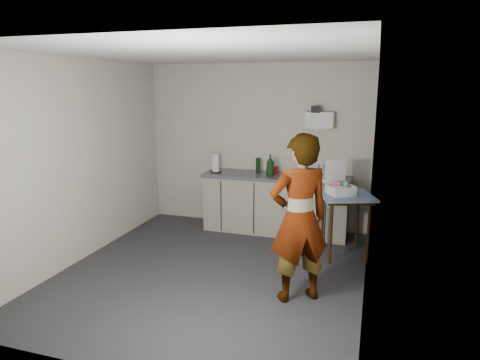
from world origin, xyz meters
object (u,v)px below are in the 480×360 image
(soap_bottle, at_px, (270,165))
(soda_can, at_px, (276,170))
(side_table, at_px, (346,203))
(paper_towel, at_px, (216,163))
(bakery_box, at_px, (340,187))
(standing_man, at_px, (299,219))
(dark_bottle, at_px, (258,165))
(kitchen_counter, at_px, (276,205))
(dish_rack, at_px, (325,175))

(soap_bottle, bearing_deg, soda_can, 71.74)
(side_table, xyz_separation_m, paper_towel, (-2.06, 0.61, 0.31))
(side_table, bearing_deg, paper_towel, 144.24)
(side_table, relative_size, bakery_box, 1.96)
(side_table, xyz_separation_m, bakery_box, (-0.09, 0.00, 0.21))
(standing_man, bearing_deg, dark_bottle, -97.82)
(soap_bottle, bearing_deg, kitchen_counter, 53.99)
(kitchen_counter, xyz_separation_m, soda_can, (-0.02, 0.07, 0.54))
(soda_can, bearing_deg, dish_rack, -8.94)
(kitchen_counter, relative_size, side_table, 2.62)
(soap_bottle, height_order, dish_rack, soap_bottle)
(bakery_box, bearing_deg, soap_bottle, 117.97)
(dark_bottle, bearing_deg, soda_can, 0.50)
(standing_man, bearing_deg, side_table, -139.55)
(soda_can, xyz_separation_m, dark_bottle, (-0.29, -0.00, 0.06))
(dish_rack, bearing_deg, standing_man, -90.87)
(soap_bottle, height_order, bakery_box, bakery_box)
(kitchen_counter, xyz_separation_m, dark_bottle, (-0.31, 0.07, 0.61))
(dark_bottle, bearing_deg, kitchen_counter, -11.94)
(soap_bottle, distance_m, dish_rack, 0.82)
(standing_man, height_order, soap_bottle, standing_man)
(dark_bottle, xyz_separation_m, paper_towel, (-0.65, -0.14, 0.02))
(bakery_box, bearing_deg, side_table, -33.88)
(soap_bottle, height_order, soda_can, soap_bottle)
(soap_bottle, xyz_separation_m, dark_bottle, (-0.24, 0.16, -0.04))
(soap_bottle, bearing_deg, standing_man, -68.08)
(kitchen_counter, bearing_deg, side_table, -31.82)
(side_table, relative_size, paper_towel, 2.80)
(paper_towel, bearing_deg, dish_rack, 0.86)
(soap_bottle, bearing_deg, side_table, -26.50)
(dish_rack, bearing_deg, paper_towel, -179.14)
(kitchen_counter, bearing_deg, bakery_box, -34.00)
(paper_towel, height_order, bakery_box, bakery_box)
(side_table, height_order, soap_bottle, soap_bottle)
(standing_man, xyz_separation_m, bakery_box, (0.30, 1.36, 0.05))
(dark_bottle, distance_m, paper_towel, 0.67)
(paper_towel, xyz_separation_m, dish_rack, (1.70, 0.03, -0.08))
(side_table, relative_size, soda_can, 7.01)
(side_table, distance_m, soda_can, 1.36)
(standing_man, bearing_deg, kitchen_counter, -104.42)
(standing_man, relative_size, dark_bottle, 7.38)
(paper_towel, distance_m, bakery_box, 2.06)
(soda_can, relative_size, bakery_box, 0.28)
(soda_can, relative_size, paper_towel, 0.40)
(standing_man, relative_size, soap_bottle, 5.44)
(standing_man, distance_m, dish_rack, 1.99)
(standing_man, distance_m, soda_can, 2.23)
(paper_towel, bearing_deg, dark_bottle, 12.32)
(dark_bottle, bearing_deg, soap_bottle, -34.68)
(dark_bottle, bearing_deg, standing_man, -64.21)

